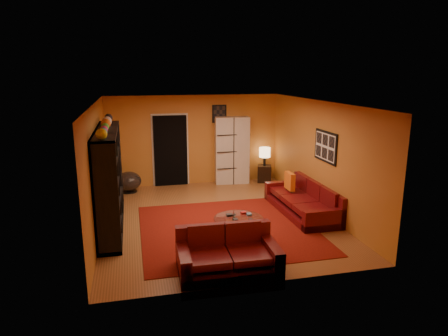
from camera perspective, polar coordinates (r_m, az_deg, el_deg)
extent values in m
plane|color=brown|center=(9.17, -1.18, -7.10)|extent=(6.00, 6.00, 0.00)
plane|color=white|center=(8.60, -1.27, 9.32)|extent=(6.00, 6.00, 0.00)
plane|color=#BA6F28|center=(11.69, -4.28, 4.00)|extent=(6.00, 0.00, 6.00)
plane|color=#BA6F28|center=(6.00, 4.76, -5.31)|extent=(6.00, 0.00, 6.00)
plane|color=#BA6F28|center=(8.65, -17.65, -0.03)|extent=(0.00, 6.00, 6.00)
plane|color=#BA6F28|center=(9.62, 13.51, 1.57)|extent=(0.00, 6.00, 6.00)
cube|color=#5E0F0A|center=(8.55, 0.47, -8.63)|extent=(3.60, 3.60, 0.01)
cube|color=black|center=(11.62, -7.64, 2.45)|extent=(0.95, 0.10, 2.04)
cube|color=black|center=(9.29, 14.33, 3.00)|extent=(0.03, 1.00, 0.70)
cube|color=black|center=(11.71, -0.67, 7.75)|extent=(0.42, 0.03, 0.52)
cube|color=black|center=(8.69, -16.06, -1.55)|extent=(0.45, 3.00, 2.10)
imported|color=black|center=(8.68, -15.70, -2.12)|extent=(0.85, 0.11, 0.49)
cube|color=#500A0F|center=(9.60, 11.09, -5.38)|extent=(1.04, 2.46, 0.32)
cube|color=#500A0F|center=(9.70, 13.36, -3.66)|extent=(0.22, 2.44, 0.85)
cube|color=#500A0F|center=(8.61, 14.33, -6.75)|extent=(1.00, 0.20, 0.62)
cube|color=#500A0F|center=(10.54, 8.54, -2.71)|extent=(1.00, 0.20, 0.62)
cube|color=#500A0F|center=(8.90, 12.84, -4.89)|extent=(0.79, 0.69, 0.12)
cube|color=#500A0F|center=(9.49, 10.96, -3.63)|extent=(0.79, 0.69, 0.12)
cube|color=#500A0F|center=(10.10, 9.31, -2.52)|extent=(0.79, 0.69, 0.12)
cube|color=#500A0F|center=(6.81, 0.58, -13.31)|extent=(1.69, 1.05, 0.32)
cube|color=#500A0F|center=(7.05, -0.11, -9.92)|extent=(1.66, 0.23, 0.85)
cube|color=#500A0F|center=(6.92, 6.70, -11.57)|extent=(0.21, 1.00, 0.62)
cube|color=#500A0F|center=(6.64, -5.82, -12.66)|extent=(0.21, 1.00, 0.62)
cube|color=#500A0F|center=(6.70, 3.42, -10.83)|extent=(0.65, 0.79, 0.12)
cube|color=#500A0F|center=(6.58, -2.16, -11.30)|extent=(0.65, 0.79, 0.12)
cube|color=orange|center=(9.92, 9.37, -1.85)|extent=(0.12, 0.42, 0.42)
cylinder|color=silver|center=(7.77, 2.10, -7.22)|extent=(0.96, 0.96, 0.02)
cylinder|color=black|center=(7.83, 4.28, -8.96)|extent=(0.05, 0.05, 0.46)
cylinder|color=black|center=(8.11, 1.23, -8.12)|extent=(0.05, 0.05, 0.46)
cylinder|color=black|center=(7.64, 0.75, -9.54)|extent=(0.05, 0.05, 0.46)
cube|color=silver|center=(11.77, 1.14, 2.55)|extent=(1.03, 0.54, 1.97)
cylinder|color=black|center=(11.36, -13.40, -3.26)|extent=(0.44, 0.44, 0.03)
cylinder|color=black|center=(11.34, -13.42, -2.87)|extent=(0.06, 0.06, 0.15)
ellipsoid|color=#433C3B|center=(11.28, -13.48, -1.84)|extent=(0.70, 0.70, 0.52)
cube|color=black|center=(12.09, 5.77, -0.81)|extent=(0.50, 0.50, 0.50)
cylinder|color=black|center=(12.00, 5.81, 0.96)|extent=(0.08, 0.08, 0.26)
cylinder|color=#F3C485|center=(11.94, 5.84, 2.25)|extent=(0.33, 0.33, 0.29)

